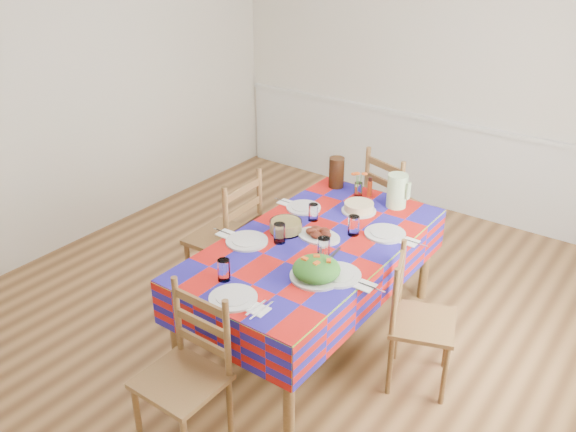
% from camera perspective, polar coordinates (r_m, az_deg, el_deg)
% --- Properties ---
extents(room, '(4.58, 5.08, 2.78)m').
position_cam_1_polar(room, '(3.96, -0.64, 6.37)').
color(room, brown).
rests_on(room, ground).
extents(wainscot, '(4.41, 0.06, 0.92)m').
position_cam_1_polar(wainscot, '(6.31, 13.04, 5.25)').
color(wainscot, silver).
rests_on(wainscot, room).
extents(dining_table, '(1.05, 1.95, 0.76)m').
position_cam_1_polar(dining_table, '(4.10, 2.41, -3.40)').
color(dining_table, brown).
rests_on(dining_table, room).
extents(setting_near_head, '(0.45, 0.30, 0.13)m').
position_cam_1_polar(setting_near_head, '(3.54, -5.39, -6.70)').
color(setting_near_head, silver).
rests_on(setting_near_head, dining_table).
extents(setting_left_near, '(0.51, 0.31, 0.14)m').
position_cam_1_polar(setting_left_near, '(4.04, -2.84, -2.05)').
color(setting_left_near, silver).
rests_on(setting_left_near, dining_table).
extents(setting_left_far, '(0.47, 0.28, 0.12)m').
position_cam_1_polar(setting_left_far, '(4.43, 1.73, 0.67)').
color(setting_left_far, silver).
rests_on(setting_left_far, dining_table).
extents(setting_right_near, '(0.55, 0.32, 0.14)m').
position_cam_1_polar(setting_right_near, '(3.74, 4.24, -4.60)').
color(setting_right_near, silver).
rests_on(setting_right_near, dining_table).
extents(setting_right_far, '(0.53, 0.30, 0.14)m').
position_cam_1_polar(setting_right_far, '(4.16, 8.10, -1.37)').
color(setting_right_far, silver).
rests_on(setting_right_far, dining_table).
extents(meat_platter, '(0.31, 0.22, 0.06)m').
position_cam_1_polar(meat_platter, '(4.10, 2.89, -1.69)').
color(meat_platter, silver).
rests_on(meat_platter, dining_table).
extents(salad_platter, '(0.32, 0.32, 0.14)m').
position_cam_1_polar(salad_platter, '(3.65, 2.68, -5.05)').
color(salad_platter, silver).
rests_on(salad_platter, dining_table).
extents(pasta_bowl, '(0.22, 0.22, 0.08)m').
position_cam_1_polar(pasta_bowl, '(4.15, -0.21, -0.96)').
color(pasta_bowl, white).
rests_on(pasta_bowl, dining_table).
extents(cake, '(0.25, 0.25, 0.07)m').
position_cam_1_polar(cake, '(4.46, 6.65, 0.81)').
color(cake, silver).
rests_on(cake, dining_table).
extents(serving_utensils, '(0.13, 0.29, 0.01)m').
position_cam_1_polar(serving_utensils, '(3.88, 3.67, -3.83)').
color(serving_utensils, black).
rests_on(serving_utensils, dining_table).
extents(flower_vase, '(0.13, 0.11, 0.20)m').
position_cam_1_polar(flower_vase, '(4.69, 6.60, 2.86)').
color(flower_vase, white).
rests_on(flower_vase, dining_table).
extents(hot_sauce, '(0.04, 0.04, 0.15)m').
position_cam_1_polar(hot_sauce, '(4.70, 7.66, 2.74)').
color(hot_sauce, '#B4340E').
rests_on(hot_sauce, dining_table).
extents(green_pitcher, '(0.15, 0.15, 0.25)m').
position_cam_1_polar(green_pitcher, '(4.54, 10.17, 2.34)').
color(green_pitcher, '#BBE7A3').
rests_on(green_pitcher, dining_table).
extents(tea_pitcher, '(0.12, 0.12, 0.24)m').
position_cam_1_polar(tea_pitcher, '(4.82, 4.57, 4.09)').
color(tea_pitcher, black).
rests_on(tea_pitcher, dining_table).
extents(name_card, '(0.07, 0.02, 0.02)m').
position_cam_1_polar(name_card, '(3.41, -6.28, -8.72)').
color(name_card, silver).
rests_on(name_card, dining_table).
extents(chair_near, '(0.43, 0.41, 0.97)m').
position_cam_1_polar(chair_near, '(3.45, -9.45, -14.55)').
color(chair_near, brown).
rests_on(chair_near, room).
extents(chair_far, '(0.56, 0.55, 1.02)m').
position_cam_1_polar(chair_far, '(5.13, 9.89, 0.63)').
color(chair_far, brown).
rests_on(chair_far, room).
extents(chair_left, '(0.47, 0.49, 1.06)m').
position_cam_1_polar(chair_left, '(4.59, -5.62, -2.14)').
color(chair_left, brown).
rests_on(chair_left, room).
extents(chair_right, '(0.50, 0.51, 0.92)m').
position_cam_1_polar(chair_right, '(3.91, 11.90, -9.64)').
color(chair_right, brown).
rests_on(chair_right, room).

